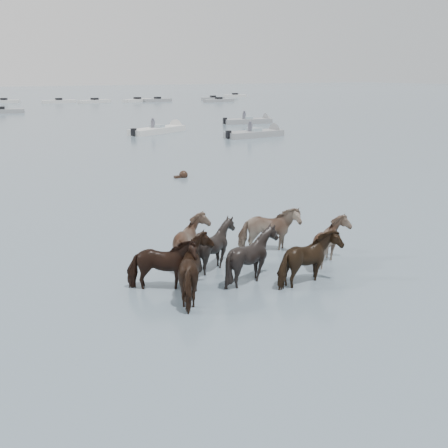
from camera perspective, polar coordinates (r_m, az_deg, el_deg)
ground at (r=11.30m, az=-3.33°, el=-9.95°), size 400.00×400.00×0.00m
pony_herd at (r=13.08m, az=1.98°, el=-3.26°), size 6.56×4.08×1.55m
swimming_pony at (r=25.61m, az=-4.68°, el=5.48°), size 0.72×0.44×0.44m
motorboat_c at (r=45.71m, az=-6.81°, el=10.52°), size 6.36×4.18×1.92m
motorboat_d at (r=42.54m, az=4.27°, el=10.13°), size 5.69×1.90×1.92m
motorboat_e at (r=53.65m, az=3.43°, el=11.51°), size 5.63×2.56×1.92m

